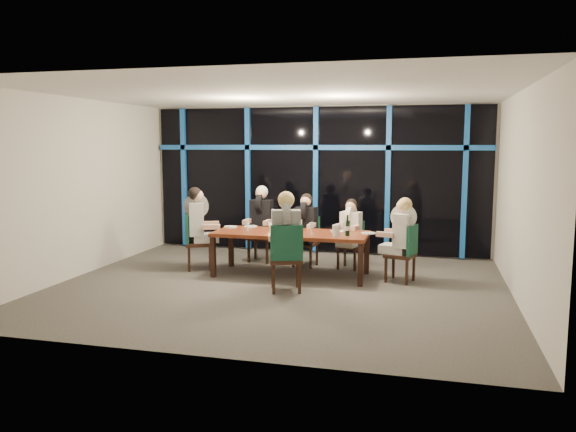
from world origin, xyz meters
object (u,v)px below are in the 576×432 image
at_px(chair_end_left, 194,238).
at_px(diner_far_mid, 305,219).
at_px(diner_end_right, 401,227).
at_px(chair_far_mid, 307,238).
at_px(diner_far_right, 350,223).
at_px(diner_near_mid, 286,226).
at_px(dining_table, 291,236).
at_px(wine_bottle, 347,228).
at_px(chair_end_right, 405,250).
at_px(chair_far_left, 263,232).
at_px(diner_far_left, 261,213).
at_px(water_pitcher, 336,231).
at_px(chair_far_right, 352,242).
at_px(chair_near_mid, 286,254).
at_px(diner_end_left, 199,216).

height_order(chair_end_left, diner_far_mid, diner_far_mid).
bearing_deg(diner_end_right, chair_far_mid, -99.48).
distance_m(diner_far_right, diner_near_mid, 1.92).
relative_size(dining_table, wine_bottle, 7.56).
distance_m(chair_end_right, diner_far_mid, 2.02).
height_order(chair_far_left, wine_bottle, wine_bottle).
distance_m(diner_far_left, water_pitcher, 2.06).
xyz_separation_m(diner_near_mid, wine_bottle, (0.81, 0.84, -0.11)).
bearing_deg(water_pitcher, chair_end_left, 150.60).
height_order(diner_far_mid, water_pitcher, diner_far_mid).
xyz_separation_m(chair_far_mid, diner_near_mid, (0.08, -1.85, 0.49)).
height_order(chair_far_right, chair_near_mid, chair_near_mid).
bearing_deg(diner_near_mid, chair_far_mid, -105.43).
distance_m(chair_far_left, diner_far_right, 1.77).
bearing_deg(diner_end_right, dining_table, -73.13).
relative_size(diner_far_left, diner_far_mid, 1.08).
bearing_deg(diner_end_left, diner_far_left, -67.57).
bearing_deg(chair_end_left, chair_far_right, -96.99).
height_order(diner_end_left, water_pitcher, diner_end_left).
relative_size(chair_far_mid, diner_far_left, 0.95).
relative_size(chair_far_left, chair_far_mid, 1.08).
bearing_deg(chair_end_right, chair_end_left, -74.15).
relative_size(chair_far_mid, wine_bottle, 2.65).
distance_m(dining_table, diner_far_left, 1.31).
xyz_separation_m(diner_far_left, water_pitcher, (1.64, -1.24, -0.10)).
bearing_deg(chair_far_mid, chair_far_left, 175.88).
relative_size(chair_far_right, diner_far_left, 0.89).
bearing_deg(chair_end_right, wine_bottle, -64.75).
height_order(chair_far_left, chair_end_left, chair_end_left).
xyz_separation_m(dining_table, chair_far_left, (-0.82, 1.06, -0.13)).
relative_size(dining_table, diner_near_mid, 2.55).
bearing_deg(chair_end_right, diner_near_mid, -44.05).
height_order(diner_far_left, diner_end_right, diner_far_left).
height_order(dining_table, chair_end_left, chair_end_left).
distance_m(chair_far_left, chair_near_mid, 2.37).
height_order(diner_far_right, diner_near_mid, diner_near_mid).
height_order(chair_end_right, diner_near_mid, diner_near_mid).
distance_m(chair_far_left, chair_far_right, 1.76).
relative_size(chair_far_right, diner_far_right, 1.03).
relative_size(chair_near_mid, diner_end_right, 1.14).
height_order(dining_table, diner_far_right, diner_far_right).
bearing_deg(chair_near_mid, chair_far_left, -82.42).
distance_m(chair_far_left, chair_end_left, 1.41).
xyz_separation_m(chair_far_left, chair_near_mid, (1.02, -2.14, 0.03)).
bearing_deg(diner_far_left, diner_near_mid, -60.47).
bearing_deg(diner_far_right, dining_table, -125.31).
distance_m(dining_table, chair_far_left, 1.35).
xyz_separation_m(chair_far_left, diner_far_right, (1.72, -0.29, 0.27)).
relative_size(chair_end_left, wine_bottle, 2.93).
relative_size(chair_far_right, diner_far_mid, 0.97).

